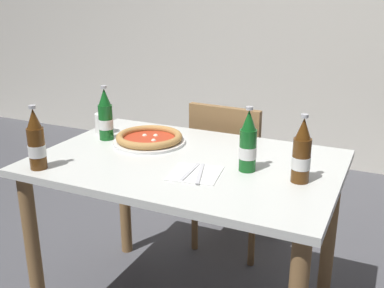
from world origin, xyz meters
The scene contains 10 objects.
back_wall_tiled centered at (0.00, 2.20, 1.30)m, with size 7.00×0.10×2.60m, color silver.
dining_table_main centered at (0.00, 0.00, 0.64)m, with size 1.20×0.80×0.75m.
chair_behind_table centered at (-0.03, 0.61, 0.48)m, with size 0.42×0.42×0.85m.
pizza_margherita_near centered at (-0.24, 0.12, 0.77)m, with size 0.32×0.32×0.04m.
beer_bottle_left centered at (0.26, -0.01, 0.85)m, with size 0.07×0.07×0.25m.
beer_bottle_center centered at (-0.45, 0.08, 0.85)m, with size 0.07×0.07×0.25m.
beer_bottle_right centered at (0.46, -0.03, 0.85)m, with size 0.07×0.07×0.25m.
beer_bottle_extra centered at (-0.47, -0.32, 0.85)m, with size 0.07×0.07×0.25m.
napkin_with_cutlery centered at (0.10, -0.13, 0.75)m, with size 0.21×0.21×0.01m.
paper_cup centered at (-0.52, 0.16, 0.80)m, with size 0.07×0.07×0.10m, color white.
Camera 1 is at (0.74, -1.54, 1.39)m, focal length 42.54 mm.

